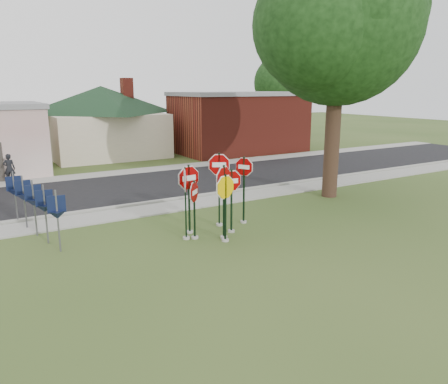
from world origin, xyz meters
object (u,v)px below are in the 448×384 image
oak_tree (339,23)px  pedestrian (9,168)px  stop_sign_center (224,191)px  stop_sign_yellow (225,199)px  stop_sign_left (194,203)px

oak_tree → pedestrian: size_ratio=7.19×
stop_sign_center → stop_sign_yellow: 0.37m
stop_sign_yellow → oak_tree: size_ratio=0.21×
stop_sign_center → stop_sign_yellow: size_ratio=1.10×
stop_sign_yellow → oak_tree: oak_tree is taller
stop_sign_left → oak_tree: bearing=14.2°
oak_tree → pedestrian: 18.13m
stop_sign_yellow → stop_sign_left: stop_sign_yellow is taller
stop_sign_center → pedestrian: (-5.39, 13.36, -0.82)m
stop_sign_center → oak_tree: 9.97m
stop_sign_yellow → pedestrian: bearing=111.1°
stop_sign_center → pedestrian: bearing=112.0°
stop_sign_center → oak_tree: oak_tree is taller
stop_sign_yellow → pedestrian: size_ratio=1.52×
oak_tree → stop_sign_center: bearing=-160.8°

